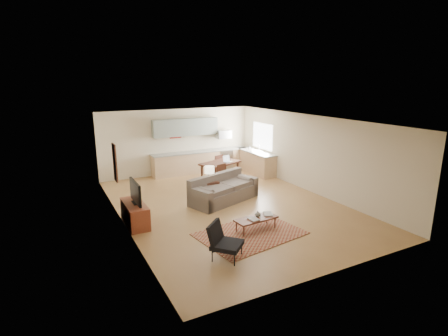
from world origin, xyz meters
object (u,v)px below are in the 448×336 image
armchair (227,241)px  console_table (210,191)px  coffee_table (256,224)px  tv_credenza (135,214)px  dining_table (220,172)px  sofa (224,188)px

armchair → console_table: size_ratio=1.26×
coffee_table → console_table: size_ratio=1.79×
tv_credenza → console_table: 2.77m
tv_credenza → dining_table: (3.94, 2.62, 0.08)m
tv_credenza → dining_table: 4.73m
coffee_table → tv_credenza: tv_credenza is taller
dining_table → tv_credenza: bearing=-166.6°
armchair → dining_table: (2.58, 5.45, -0.02)m
coffee_table → console_table: 2.69m
console_table → tv_credenza: bearing=-163.1°
tv_credenza → console_table: bearing=17.4°
armchair → dining_table: size_ratio=0.53×
sofa → tv_credenza: 3.09m
sofa → dining_table: sofa is taller
armchair → console_table: armchair is taller
sofa → armchair: sofa is taller
armchair → sofa: bearing=20.9°
coffee_table → dining_table: dining_table is taller
coffee_table → console_table: (-0.08, 2.69, 0.15)m
sofa → dining_table: size_ratio=1.61×
coffee_table → console_table: console_table is taller
sofa → armchair: 3.78m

